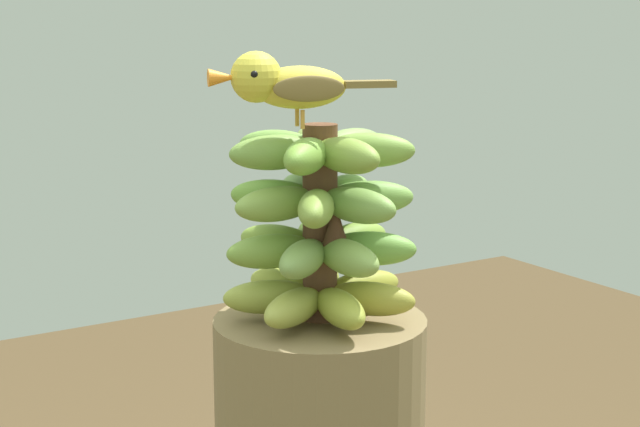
% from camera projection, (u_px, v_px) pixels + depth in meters
% --- Properties ---
extents(banana_bunch, '(0.24, 0.24, 0.24)m').
position_uv_depth(banana_bunch, '(320.00, 223.00, 1.19)').
color(banana_bunch, brown).
rests_on(banana_bunch, banana_tree).
extents(perched_bird, '(0.21, 0.09, 0.09)m').
position_uv_depth(perched_bird, '(283.00, 83.00, 1.12)').
color(perched_bird, '#C68933').
rests_on(perched_bird, banana_bunch).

